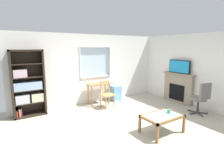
% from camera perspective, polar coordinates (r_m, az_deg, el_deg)
% --- Properties ---
extents(ground, '(6.59, 5.80, 0.02)m').
position_cam_1_polar(ground, '(4.91, 6.25, -15.12)').
color(ground, '#B2A893').
extents(wall_back_with_window, '(5.59, 0.15, 2.50)m').
position_cam_1_polar(wall_back_with_window, '(6.55, -6.85, 2.40)').
color(wall_back_with_window, white).
rests_on(wall_back_with_window, ground).
extents(wall_right, '(0.12, 5.00, 2.50)m').
position_cam_1_polar(wall_right, '(6.69, 25.94, 1.84)').
color(wall_right, white).
rests_on(wall_right, ground).
extents(bookshelf, '(0.90, 0.38, 1.98)m').
position_cam_1_polar(bookshelf, '(5.78, -25.62, -2.71)').
color(bookshelf, '#2D2319').
rests_on(bookshelf, ground).
extents(desk_under_window, '(0.81, 0.41, 0.75)m').
position_cam_1_polar(desk_under_window, '(6.42, -4.28, -3.43)').
color(desk_under_window, '#A37547').
rests_on(desk_under_window, ground).
extents(wooden_chair, '(0.44, 0.42, 0.90)m').
position_cam_1_polar(wooden_chair, '(6.03, -1.71, -5.58)').
color(wooden_chair, tan).
rests_on(wooden_chair, ground).
extents(plastic_drawer_unit, '(0.35, 0.40, 0.57)m').
position_cam_1_polar(plastic_drawer_unit, '(6.90, 1.04, -5.15)').
color(plastic_drawer_unit, '#72ADDB').
rests_on(plastic_drawer_unit, ground).
extents(fireplace, '(0.26, 1.26, 1.10)m').
position_cam_1_polar(fireplace, '(7.02, 20.60, -3.27)').
color(fireplace, gray).
rests_on(fireplace, ground).
extents(tv, '(0.06, 0.85, 0.48)m').
position_cam_1_polar(tv, '(6.88, 20.89, 3.13)').
color(tv, black).
rests_on(tv, fireplace).
extents(office_chair, '(0.58, 0.59, 1.00)m').
position_cam_1_polar(office_chair, '(6.01, 26.77, -5.76)').
color(office_chair, slate).
rests_on(office_chair, ground).
extents(coffee_table, '(0.95, 0.61, 0.44)m').
position_cam_1_polar(coffee_table, '(4.49, 15.89, -12.54)').
color(coffee_table, '#8C9E99').
rests_on(coffee_table, ground).
extents(sippy_cup, '(0.07, 0.07, 0.09)m').
position_cam_1_polar(sippy_cup, '(4.64, 17.85, -10.43)').
color(sippy_cup, '#33B770').
rests_on(sippy_cup, coffee_table).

